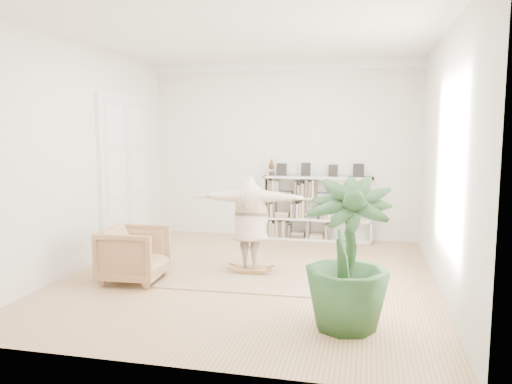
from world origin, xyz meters
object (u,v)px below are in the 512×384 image
(bookshelf, at_px, (317,209))
(houseplant, at_px, (347,255))
(armchair, at_px, (134,254))
(person, at_px, (251,220))
(rocker_board, at_px, (251,269))

(bookshelf, relative_size, houseplant, 1.29)
(bookshelf, xyz_separation_m, armchair, (-2.36, -3.39, -0.23))
(armchair, height_order, houseplant, houseplant)
(person, distance_m, houseplant, 2.44)
(armchair, height_order, person, person)
(rocker_board, bearing_deg, armchair, -156.21)
(armchair, xyz_separation_m, rocker_board, (1.60, 0.76, -0.34))
(armchair, distance_m, person, 1.82)
(rocker_board, bearing_deg, bookshelf, 72.13)
(person, bearing_deg, bookshelf, -107.87)
(bookshelf, distance_m, houseplant, 4.57)
(armchair, height_order, rocker_board, armchair)
(armchair, xyz_separation_m, houseplant, (3.15, -1.12, 0.45))
(armchair, bearing_deg, rocker_board, -68.15)
(person, height_order, houseplant, houseplant)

